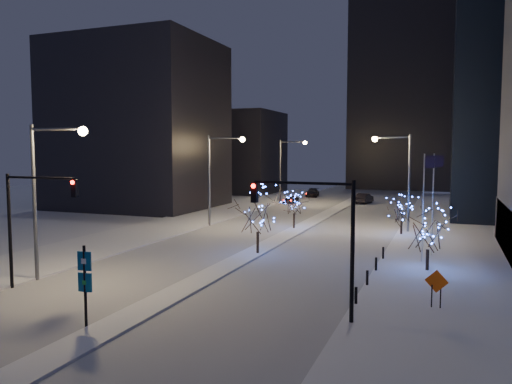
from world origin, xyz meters
The scene contains 25 objects.
ground centered at (0.00, 0.00, 0.00)m, with size 160.00×160.00×0.00m, color silver.
road centered at (0.00, 35.00, 0.01)m, with size 20.00×130.00×0.02m, color #A0A5AE.
median centered at (0.00, 30.00, 0.07)m, with size 2.00×80.00×0.15m, color silver.
east_sidewalk centered at (15.00, 20.00, 0.07)m, with size 10.00×90.00×0.15m, color silver.
west_sidewalk centered at (-14.00, 20.00, 0.07)m, with size 8.00×90.00×0.15m, color silver.
filler_west_near centered at (-28.00, 40.00, 12.00)m, with size 22.00×18.00×24.00m, color black.
filler_west_far centered at (-26.00, 70.00, 8.00)m, with size 18.00×16.00×16.00m, color black.
horizon_block centered at (6.00, 92.00, 21.00)m, with size 24.00×14.00×42.00m, color black.
street_lamp_w_near centered at (-8.94, 2.00, 6.50)m, with size 4.40×0.56×10.00m.
street_lamp_w_mid centered at (-8.94, 27.00, 6.50)m, with size 4.40×0.56×10.00m.
street_lamp_w_far centered at (-8.94, 52.00, 6.50)m, with size 4.40×0.56×10.00m.
street_lamp_east centered at (10.08, 30.00, 6.45)m, with size 3.90×0.56×10.00m.
traffic_signal_west centered at (-8.44, 0.00, 4.76)m, with size 5.26×0.43×7.00m.
traffic_signal_east centered at (8.94, 1.00, 4.76)m, with size 5.26×0.43×7.00m.
flagpoles centered at (13.37, 17.25, 4.80)m, with size 1.35×2.60×8.00m.
bollards centered at (10.20, 10.00, 0.60)m, with size 0.16×12.16×0.90m.
car_near centered at (-8.40, 52.62, 0.64)m, with size 1.51×3.76×1.28m, color black.
car_mid centered at (2.35, 57.03, 0.80)m, with size 1.70×4.87×1.60m, color black.
car_far centered at (-8.13, 64.98, 0.73)m, with size 2.04×5.03×1.46m, color black.
holiday_tree_median_near centered at (0.50, 14.56, 3.58)m, with size 4.89×4.89×5.49m.
holiday_tree_median_far centered at (-0.50, 27.99, 2.83)m, with size 3.55×3.55×4.03m.
holiday_tree_plaza_near centered at (13.49, 13.39, 2.90)m, with size 4.38×4.38×4.34m.
holiday_tree_plaza_far centered at (10.50, 28.12, 2.63)m, with size 3.65×3.65×3.86m.
wayfinding_sign centered at (-1.15, -3.91, 2.43)m, with size 0.71×0.15×3.96m.
construction_sign centered at (14.25, 4.81, 1.37)m, with size 1.21×0.29×2.02m.
Camera 1 is at (14.63, -22.46, 8.40)m, focal length 35.00 mm.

